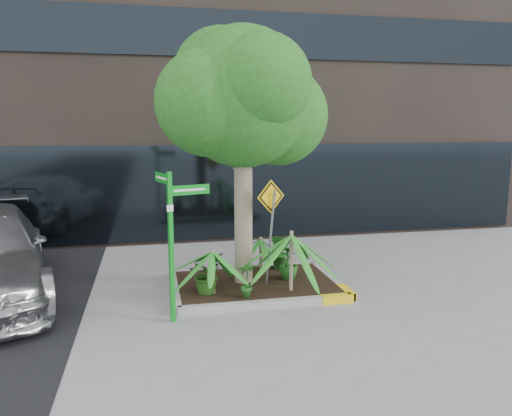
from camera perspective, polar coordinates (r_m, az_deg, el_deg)
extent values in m
plane|color=gray|center=(9.79, -0.86, -9.85)|extent=(80.00, 80.00, 0.00)
cube|color=#9E9E99|center=(11.11, -1.26, -7.06)|extent=(3.20, 0.15, 0.15)
cube|color=#9E9E99|center=(9.07, 1.40, -10.96)|extent=(3.20, 0.15, 0.15)
cube|color=#9E9E99|center=(9.89, -9.29, -9.31)|extent=(0.15, 2.20, 0.15)
cube|color=#9E9E99|center=(10.51, 8.58, -8.14)|extent=(0.15, 2.20, 0.15)
cube|color=yellow|center=(9.44, 9.23, -10.24)|extent=(0.60, 0.17, 0.15)
cube|color=black|center=(10.07, -0.07, -8.57)|extent=(3.05, 2.05, 0.06)
cylinder|color=tan|center=(9.75, -1.46, 0.13)|extent=(0.35, 0.35, 3.31)
cylinder|color=tan|center=(9.64, -0.84, 7.29)|extent=(0.63, 0.18, 1.08)
sphere|color=#255317|center=(9.62, -1.52, 12.54)|extent=(2.65, 2.65, 2.65)
sphere|color=#255317|center=(10.10, 2.53, 10.52)|extent=(1.99, 1.99, 1.99)
sphere|color=#255317|center=(9.30, -5.36, 11.92)|extent=(1.99, 1.99, 1.99)
sphere|color=#255317|center=(9.04, 0.69, 14.14)|extent=(1.77, 1.77, 1.77)
sphere|color=#255317|center=(10.15, -4.02, 14.87)|extent=(1.88, 1.88, 1.88)
cylinder|color=tan|center=(9.43, 4.04, -6.04)|extent=(0.07, 0.07, 1.14)
cylinder|color=tan|center=(9.32, -4.92, -7.19)|extent=(0.07, 0.07, 0.85)
cylinder|color=tan|center=(10.87, 0.55, -5.14)|extent=(0.07, 0.07, 0.69)
imported|color=#265217|center=(9.37, -5.75, -7.50)|extent=(0.88, 0.88, 0.73)
imported|color=#1E591A|center=(10.15, 3.73, -6.21)|extent=(0.51, 0.51, 0.69)
imported|color=#24631E|center=(9.10, -1.03, -8.12)|extent=(0.39, 0.39, 0.68)
imported|color=#1D5919|center=(10.80, 2.74, -5.04)|extent=(0.47, 0.47, 0.76)
cube|color=#0D8F1D|center=(8.26, -9.67, -4.59)|extent=(0.09, 0.09, 2.51)
cube|color=#0D8F1D|center=(8.20, -7.61, 2.07)|extent=(0.68, 0.23, 0.16)
cube|color=#0D8F1D|center=(8.38, -10.67, 3.39)|extent=(0.23, 0.68, 0.16)
cube|color=white|center=(8.18, -7.60, 2.06)|extent=(0.52, 0.16, 0.04)
cube|color=white|center=(8.38, -10.77, 3.38)|extent=(0.16, 0.52, 0.04)
cube|color=white|center=(8.08, -9.79, -0.03)|extent=(0.10, 0.04, 0.11)
cylinder|color=slate|center=(9.58, 1.66, -3.42)|extent=(0.16, 0.28, 1.89)
cube|color=yellow|center=(9.41, 1.71, 1.32)|extent=(0.59, 0.28, 0.64)
cube|color=black|center=(9.40, 1.73, 1.31)|extent=(0.52, 0.24, 0.57)
cube|color=yellow|center=(9.40, 1.73, 1.31)|extent=(0.44, 0.20, 0.48)
cube|color=black|center=(9.39, 1.68, 1.24)|extent=(0.14, 0.07, 0.09)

